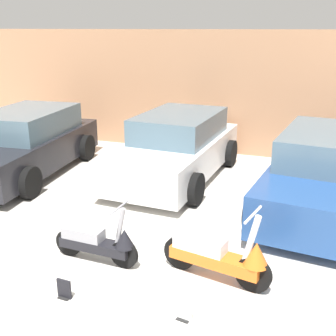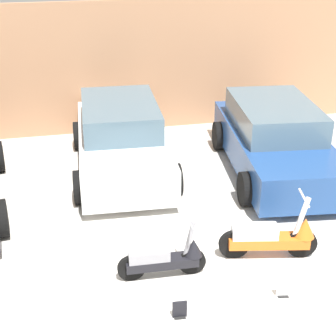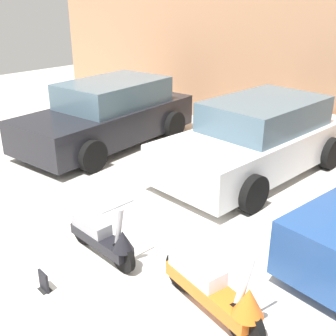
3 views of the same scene
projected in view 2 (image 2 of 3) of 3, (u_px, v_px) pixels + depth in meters
name	position (u px, v px, depth m)	size (l,w,h in m)	color
ground_plane	(194.00, 310.00, 7.17)	(28.00, 28.00, 0.00)	silver
wall_back	(123.00, 68.00, 12.73)	(19.60, 0.12, 3.24)	tan
scooter_front_left	(166.00, 258.00, 7.72)	(1.35, 0.49, 0.94)	black
scooter_front_right	(273.00, 236.00, 8.15)	(1.56, 0.64, 1.10)	black
car_rear_center	(121.00, 139.00, 11.00)	(2.23, 4.35, 1.45)	white
car_rear_right	(275.00, 140.00, 10.91)	(2.45, 4.50, 1.47)	navy
placard_near_left_scooter	(180.00, 310.00, 7.00)	(0.20, 0.13, 0.26)	black
placard_near_right_scooter	(283.00, 289.00, 7.40)	(0.20, 0.14, 0.26)	black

